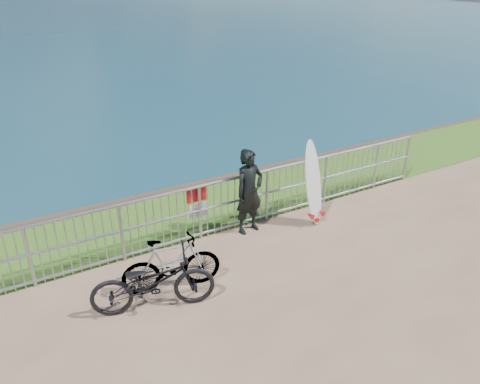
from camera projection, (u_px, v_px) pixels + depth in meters
grass_strip at (200, 208)px, 10.09m from camera, size 120.00×120.00×0.00m
railing at (224, 205)px, 8.99m from camera, size 10.06×0.10×1.13m
surfer at (249, 192)px, 8.91m from camera, size 0.67×0.49×1.70m
surfboard at (314, 186)px, 9.22m from camera, size 0.55×0.51×1.76m
bicycle_near at (153, 282)px, 6.96m from camera, size 1.97×1.14×0.98m
bicycle_far at (171, 264)px, 7.40m from camera, size 1.65×0.76×0.95m
bike_rack at (165, 266)px, 7.69m from camera, size 1.64×0.05×0.34m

